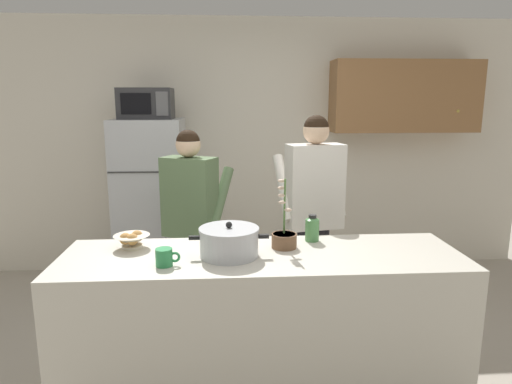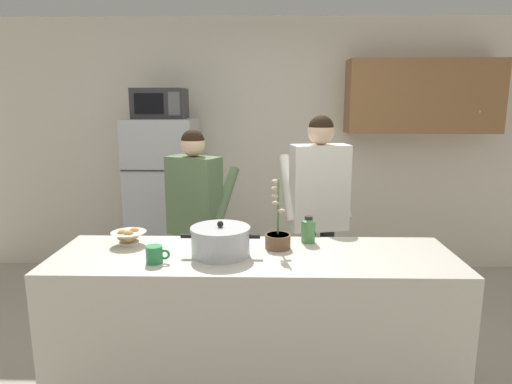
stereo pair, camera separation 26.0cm
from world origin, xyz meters
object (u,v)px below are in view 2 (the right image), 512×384
coffee_mug (155,254)px  person_near_pot (195,208)px  refrigerator (165,201)px  potted_orchid (278,238)px  bread_bowl (129,237)px  bottle_near_edge (308,229)px  person_by_sink (319,199)px  cooking_pot (221,241)px  microwave (160,103)px

coffee_mug → person_near_pot: bearing=86.9°
refrigerator → potted_orchid: refrigerator is taller
potted_orchid → refrigerator: bearing=121.5°
coffee_mug → bread_bowl: bearing=127.5°
bottle_near_edge → potted_orchid: (-0.19, -0.12, -0.02)m
person_by_sink → cooking_pot: size_ratio=3.74×
person_near_pot → cooking_pot: bearing=-72.7°
refrigerator → person_by_sink: size_ratio=0.96×
person_near_pot → bread_bowl: person_near_pot is taller
coffee_mug → potted_orchid: 0.72m
bread_bowl → person_by_sink: bearing=31.0°
cooking_pot → bottle_near_edge: cooking_pot is taller
microwave → bread_bowl: (0.16, -1.67, -0.78)m
coffee_mug → potted_orchid: size_ratio=0.31×
bottle_near_edge → cooking_pot: bearing=-154.7°
refrigerator → person_by_sink: 1.71m
person_by_sink → potted_orchid: size_ratio=4.00×
person_by_sink → bread_bowl: (-1.23, -0.74, -0.08)m
microwave → bottle_near_edge: size_ratio=2.88×
person_near_pot → microwave: bearing=116.1°
refrigerator → potted_orchid: 2.05m
bottle_near_edge → person_near_pot: bearing=140.2°
bread_bowl → bottle_near_edge: 1.10m
refrigerator → cooking_pot: refrigerator is taller
microwave → person_near_pot: size_ratio=0.31×
cooking_pot → coffee_mug: (-0.34, -0.13, -0.03)m
refrigerator → bottle_near_edge: bearing=-52.2°
microwave → bread_bowl: size_ratio=2.25×
cooking_pot → bread_bowl: (-0.58, 0.17, -0.03)m
person_by_sink → potted_orchid: (-0.33, -0.79, -0.06)m
person_near_pot → coffee_mug: (-0.06, -1.05, -0.00)m
cooking_pot → potted_orchid: (0.33, 0.12, -0.02)m
microwave → coffee_mug: size_ratio=3.66×
person_by_sink → cooking_pot: 1.13m
cooking_pot → bottle_near_edge: (0.52, 0.25, -0.00)m
person_by_sink → refrigerator: bearing=145.7°
refrigerator → cooking_pot: (0.74, -1.86, 0.20)m
cooking_pot → person_by_sink: bearing=54.2°
person_by_sink → cooking_pot: (-0.66, -0.91, -0.05)m
cooking_pot → coffee_mug: bearing=-158.6°
cooking_pot → bread_bowl: size_ratio=2.11×
refrigerator → microwave: microwave is taller
coffee_mug → bread_bowl: bread_bowl is taller
person_by_sink → cooking_pot: person_by_sink is taller
person_near_pot → coffee_mug: 1.05m
bread_bowl → coffee_mug: bearing=-52.5°
coffee_mug → cooking_pot: bearing=21.4°
refrigerator → bottle_near_edge: size_ratio=9.67×
person_near_pot → bottle_near_edge: size_ratio=9.42×
person_near_pot → bread_bowl: 0.80m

